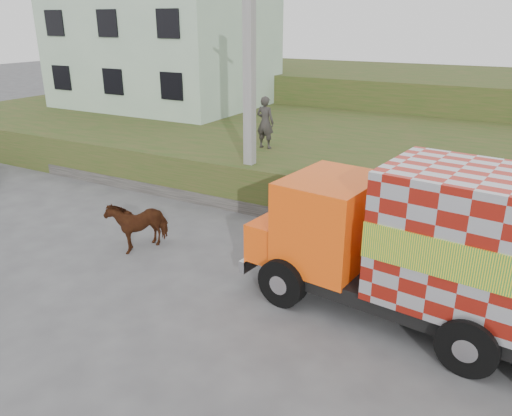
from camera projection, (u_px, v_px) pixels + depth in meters
The scene contains 9 objects.
ground at pixel (193, 271), 12.42m from camera, with size 120.00×120.00×0.00m, color #474749.
embankment at pixel (337, 153), 20.32m from camera, with size 40.00×12.00×1.50m, color #2B4818.
embankment_far at pixel (409, 97), 29.85m from camera, with size 40.00×12.00×3.00m, color #2B4818.
retaining_strip at pixel (218, 200), 16.69m from camera, with size 16.00×0.50×0.40m, color #595651.
building at pixel (165, 47), 26.45m from camera, with size 10.00×8.00×6.00m, color #A6C1A5.
utility_pole at pixel (249, 82), 15.19m from camera, with size 1.20×0.30×8.00m.
cargo_truck at pixel (449, 250), 9.55m from camera, with size 7.74×3.36×3.35m.
cow at pixel (138, 223), 13.53m from camera, with size 0.74×1.63×1.37m, color black.
pedestrian at pixel (265, 122), 17.76m from camera, with size 0.68×0.44×1.85m, color #2A2726.
Camera 1 is at (6.76, -8.89, 5.86)m, focal length 35.00 mm.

